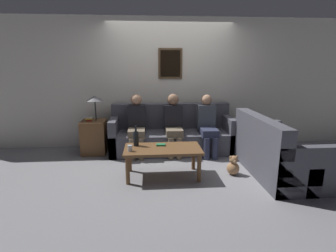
{
  "coord_description": "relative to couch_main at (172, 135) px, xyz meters",
  "views": [
    {
      "loc": [
        -0.46,
        -4.49,
        1.69
      ],
      "look_at": [
        -0.13,
        -0.15,
        0.66
      ],
      "focal_mm": 28.0,
      "sensor_mm": 36.0,
      "label": 1
    }
  ],
  "objects": [
    {
      "name": "person_right",
      "position": [
        0.66,
        -0.21,
        0.29
      ],
      "size": [
        0.34,
        0.65,
        1.13
      ],
      "color": "#2D334C",
      "rests_on": "ground_plane"
    },
    {
      "name": "side_table_with_lamp",
      "position": [
        -1.5,
        -0.04,
        0.06
      ],
      "size": [
        0.45,
        0.45,
        1.12
      ],
      "color": "brown",
      "rests_on": "ground_plane"
    },
    {
      "name": "coffee_table",
      "position": [
        -0.25,
        -1.23,
        0.08
      ],
      "size": [
        1.16,
        0.6,
        0.46
      ],
      "color": "brown",
      "rests_on": "ground_plane"
    },
    {
      "name": "wall_back",
      "position": [
        0.0,
        0.42,
        0.99
      ],
      "size": [
        9.0,
        0.08,
        2.6
      ],
      "color": "silver",
      "rests_on": "ground_plane"
    },
    {
      "name": "drinking_glass",
      "position": [
        -0.73,
        -1.34,
        0.19
      ],
      "size": [
        0.07,
        0.07,
        0.09
      ],
      "color": "silver",
      "rests_on": "coffee_table"
    },
    {
      "name": "person_middle",
      "position": [
        0.01,
        -0.19,
        0.31
      ],
      "size": [
        0.34,
        0.59,
        1.15
      ],
      "color": "#756651",
      "rests_on": "ground_plane"
    },
    {
      "name": "book_stack",
      "position": [
        -0.27,
        -1.11,
        0.15
      ],
      "size": [
        0.15,
        0.1,
        0.02
      ],
      "color": "#237547",
      "rests_on": "coffee_table"
    },
    {
      "name": "wine_bottle",
      "position": [
        -0.66,
        -1.09,
        0.26
      ],
      "size": [
        0.08,
        0.08,
        0.32
      ],
      "color": "black",
      "rests_on": "coffee_table"
    },
    {
      "name": "person_left",
      "position": [
        -0.68,
        -0.16,
        0.3
      ],
      "size": [
        0.34,
        0.63,
        1.14
      ],
      "color": "#756651",
      "rests_on": "ground_plane"
    },
    {
      "name": "ground_plane",
      "position": [
        0.0,
        -0.5,
        -0.32
      ],
      "size": [
        16.0,
        16.0,
        0.0
      ],
      "primitive_type": "plane",
      "color": "gray"
    },
    {
      "name": "teddy_bear",
      "position": [
        0.85,
        -1.25,
        -0.18
      ],
      "size": [
        0.2,
        0.2,
        0.31
      ],
      "color": "#A87A51",
      "rests_on": "ground_plane"
    },
    {
      "name": "couch_side",
      "position": [
        1.48,
        -1.25,
        0.0
      ],
      "size": [
        0.81,
        1.66,
        0.92
      ],
      "rotation": [
        0.0,
        0.0,
        1.57
      ],
      "color": "#4C4C56",
      "rests_on": "ground_plane"
    },
    {
      "name": "couch_main",
      "position": [
        0.0,
        0.0,
        0.0
      ],
      "size": [
        2.37,
        0.81,
        0.92
      ],
      "color": "#4C4C56",
      "rests_on": "ground_plane"
    }
  ]
}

